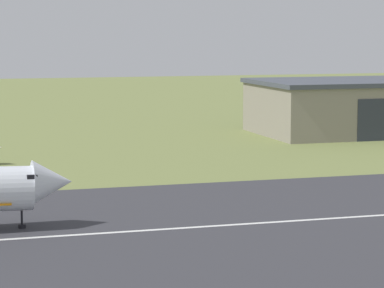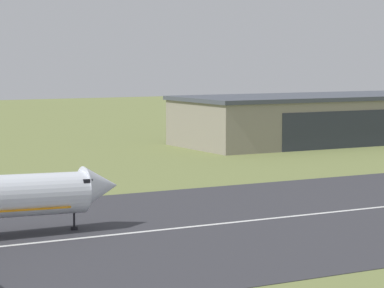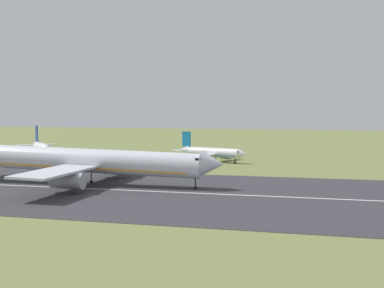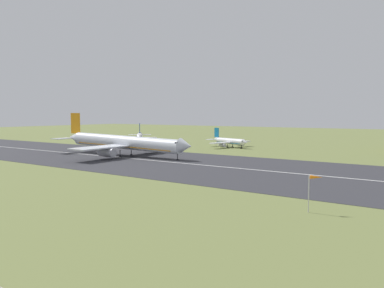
% 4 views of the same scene
% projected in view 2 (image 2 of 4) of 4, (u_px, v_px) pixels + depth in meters
% --- Properties ---
extents(runway_strip, '(494.68, 54.40, 0.06)m').
position_uv_depth(runway_strip, '(237.00, 222.00, 110.31)').
color(runway_strip, '#333338').
rests_on(runway_strip, ground_plane).
extents(runway_centreline, '(445.21, 0.70, 0.01)m').
position_uv_depth(runway_centreline, '(237.00, 222.00, 110.30)').
color(runway_centreline, silver).
rests_on(runway_centreline, runway_strip).
extents(hangar_building, '(69.97, 27.38, 11.14)m').
position_uv_depth(hangar_building, '(323.00, 119.00, 211.70)').
color(hangar_building, gray).
rests_on(hangar_building, ground_plane).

